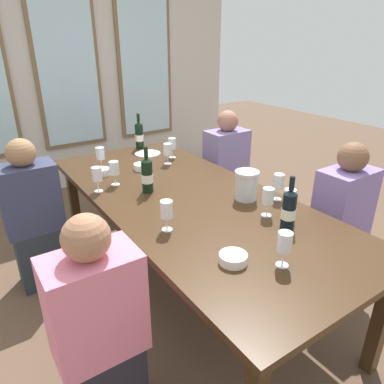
{
  "coord_description": "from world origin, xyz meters",
  "views": [
    {
      "loc": [
        -1.17,
        -1.79,
        1.71
      ],
      "look_at": [
        0.0,
        -0.05,
        0.79
      ],
      "focal_mm": 33.3,
      "sensor_mm": 36.0,
      "label": 1
    }
  ],
  "objects_px": {
    "wine_glass_0": "(285,244)",
    "seated_person_3": "(226,172)",
    "tasting_bowl_1": "(233,258)",
    "wine_glass_8": "(290,199)",
    "tasting_bowl_2": "(102,172)",
    "wine_glass_4": "(279,182)",
    "seated_person_0": "(100,335)",
    "wine_bottle_1": "(289,210)",
    "wine_glass_9": "(167,211)",
    "dining_table": "(188,205)",
    "wine_glass_5": "(114,169)",
    "wine_bottle_2": "(147,175)",
    "seated_person_1": "(340,225)",
    "wine_glass_7": "(97,175)",
    "wine_glass_2": "(172,145)",
    "seated_person_2": "(34,219)",
    "metal_pitcher": "(246,185)",
    "wine_bottle_0": "(139,135)",
    "wine_glass_1": "(168,150)",
    "wine_glass_6": "(268,197)",
    "wine_glass_3": "(100,154)",
    "tasting_bowl_0": "(142,167)",
    "white_plate_0": "(148,154)"
  },
  "relations": [
    {
      "from": "wine_bottle_1",
      "to": "wine_glass_9",
      "type": "relative_size",
      "value": 1.76
    },
    {
      "from": "wine_bottle_2",
      "to": "wine_glass_9",
      "type": "bearing_deg",
      "value": -106.54
    },
    {
      "from": "metal_pitcher",
      "to": "seated_person_3",
      "type": "height_order",
      "value": "seated_person_3"
    },
    {
      "from": "tasting_bowl_2",
      "to": "wine_glass_7",
      "type": "xyz_separation_m",
      "value": [
        -0.14,
        -0.29,
        0.1
      ]
    },
    {
      "from": "tasting_bowl_1",
      "to": "tasting_bowl_2",
      "type": "distance_m",
      "value": 1.44
    },
    {
      "from": "wine_glass_3",
      "to": "wine_glass_6",
      "type": "distance_m",
      "value": 1.42
    },
    {
      "from": "tasting_bowl_2",
      "to": "seated_person_2",
      "type": "height_order",
      "value": "seated_person_2"
    },
    {
      "from": "wine_glass_3",
      "to": "wine_glass_7",
      "type": "xyz_separation_m",
      "value": [
        -0.18,
        -0.43,
        0.0
      ]
    },
    {
      "from": "metal_pitcher",
      "to": "seated_person_1",
      "type": "xyz_separation_m",
      "value": [
        0.56,
        -0.35,
        -0.31
      ]
    },
    {
      "from": "dining_table",
      "to": "wine_glass_5",
      "type": "bearing_deg",
      "value": 124.86
    },
    {
      "from": "wine_bottle_0",
      "to": "wine_glass_1",
      "type": "bearing_deg",
      "value": -91.04
    },
    {
      "from": "dining_table",
      "to": "wine_glass_4",
      "type": "distance_m",
      "value": 0.61
    },
    {
      "from": "wine_bottle_1",
      "to": "seated_person_0",
      "type": "xyz_separation_m",
      "value": [
        -1.08,
        0.05,
        -0.33
      ]
    },
    {
      "from": "wine_glass_5",
      "to": "seated_person_0",
      "type": "distance_m",
      "value": 1.24
    },
    {
      "from": "wine_glass_5",
      "to": "wine_glass_2",
      "type": "bearing_deg",
      "value": 24.8
    },
    {
      "from": "tasting_bowl_1",
      "to": "wine_glass_2",
      "type": "relative_size",
      "value": 0.77
    },
    {
      "from": "seated_person_0",
      "to": "wine_bottle_2",
      "type": "bearing_deg",
      "value": 50.71
    },
    {
      "from": "wine_glass_1",
      "to": "seated_person_0",
      "type": "bearing_deg",
      "value": -130.94
    },
    {
      "from": "wine_bottle_2",
      "to": "tasting_bowl_1",
      "type": "relative_size",
      "value": 2.34
    },
    {
      "from": "wine_glass_3",
      "to": "seated_person_0",
      "type": "relative_size",
      "value": 0.16
    },
    {
      "from": "seated_person_1",
      "to": "wine_glass_5",
      "type": "bearing_deg",
      "value": 138.35
    },
    {
      "from": "dining_table",
      "to": "seated_person_2",
      "type": "height_order",
      "value": "seated_person_2"
    },
    {
      "from": "wine_glass_9",
      "to": "wine_glass_5",
      "type": "bearing_deg",
      "value": 88.46
    },
    {
      "from": "wine_glass_7",
      "to": "seated_person_0",
      "type": "height_order",
      "value": "seated_person_0"
    },
    {
      "from": "wine_glass_0",
      "to": "wine_glass_8",
      "type": "xyz_separation_m",
      "value": [
        0.39,
        0.32,
        -0.0
      ]
    },
    {
      "from": "wine_glass_3",
      "to": "dining_table",
      "type": "bearing_deg",
      "value": -71.8
    },
    {
      "from": "wine_glass_0",
      "to": "seated_person_3",
      "type": "height_order",
      "value": "seated_person_3"
    },
    {
      "from": "wine_glass_0",
      "to": "wine_glass_4",
      "type": "xyz_separation_m",
      "value": [
        0.52,
        0.53,
        0.0
      ]
    },
    {
      "from": "tasting_bowl_2",
      "to": "wine_glass_3",
      "type": "xyz_separation_m",
      "value": [
        0.05,
        0.14,
        0.09
      ]
    },
    {
      "from": "wine_bottle_1",
      "to": "seated_person_1",
      "type": "distance_m",
      "value": 0.72
    },
    {
      "from": "wine_glass_8",
      "to": "seated_person_1",
      "type": "height_order",
      "value": "seated_person_1"
    },
    {
      "from": "wine_glass_9",
      "to": "white_plate_0",
      "type": "bearing_deg",
      "value": 66.95
    },
    {
      "from": "wine_bottle_1",
      "to": "tasting_bowl_1",
      "type": "bearing_deg",
      "value": -169.7
    },
    {
      "from": "wine_bottle_0",
      "to": "wine_glass_2",
      "type": "bearing_deg",
      "value": -75.58
    },
    {
      "from": "tasting_bowl_1",
      "to": "wine_glass_8",
      "type": "relative_size",
      "value": 0.77
    },
    {
      "from": "wine_glass_4",
      "to": "seated_person_0",
      "type": "bearing_deg",
      "value": -169.34
    },
    {
      "from": "wine_bottle_2",
      "to": "seated_person_1",
      "type": "height_order",
      "value": "seated_person_1"
    },
    {
      "from": "wine_bottle_1",
      "to": "wine_bottle_2",
      "type": "xyz_separation_m",
      "value": [
        -0.4,
        0.88,
        0.0
      ]
    },
    {
      "from": "seated_person_3",
      "to": "wine_glass_5",
      "type": "bearing_deg",
      "value": -170.54
    },
    {
      "from": "wine_bottle_0",
      "to": "tasting_bowl_0",
      "type": "distance_m",
      "value": 0.6
    },
    {
      "from": "wine_glass_7",
      "to": "wine_glass_9",
      "type": "xyz_separation_m",
      "value": [
        0.12,
        -0.72,
        -0.0
      ]
    },
    {
      "from": "tasting_bowl_2",
      "to": "wine_glass_6",
      "type": "bearing_deg",
      "value": -64.79
    },
    {
      "from": "tasting_bowl_1",
      "to": "wine_bottle_2",
      "type": "bearing_deg",
      "value": 86.74
    },
    {
      "from": "metal_pitcher",
      "to": "wine_glass_0",
      "type": "bearing_deg",
      "value": -118.73
    },
    {
      "from": "wine_glass_4",
      "to": "wine_glass_8",
      "type": "distance_m",
      "value": 0.24
    },
    {
      "from": "tasting_bowl_0",
      "to": "wine_bottle_1",
      "type": "bearing_deg",
      "value": -79.68
    },
    {
      "from": "wine_glass_7",
      "to": "seated_person_3",
      "type": "distance_m",
      "value": 1.38
    },
    {
      "from": "wine_bottle_2",
      "to": "wine_glass_0",
      "type": "distance_m",
      "value": 1.11
    },
    {
      "from": "tasting_bowl_2",
      "to": "tasting_bowl_1",
      "type": "bearing_deg",
      "value": -86.6
    },
    {
      "from": "tasting_bowl_2",
      "to": "wine_glass_0",
      "type": "bearing_deg",
      "value": -80.71
    }
  ]
}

